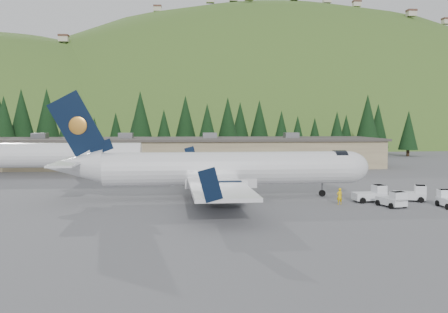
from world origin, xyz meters
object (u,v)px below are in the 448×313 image
Objects in this scene: terminal_building at (182,152)px; baggage_tug_b at (412,194)px; airliner at (219,170)px; baggage_tug_d at (393,200)px; ramp_worker at (339,196)px; baggage_tug_a at (372,194)px; second_airliner at (45,154)px.

baggage_tug_b is at bearing -60.52° from terminal_building.
baggage_tug_d is at bearing -24.99° from airliner.
airliner reaches higher than baggage_tug_b.
terminal_building reaches higher than ramp_worker.
baggage_tug_a is 45.92m from terminal_building.
baggage_tug_a is at bearing 177.77° from baggage_tug_d.
baggage_tug_a reaches higher than baggage_tug_b.
terminal_building is at bearing 110.42° from baggage_tug_a.
airliner reaches higher than baggage_tug_d.
second_airliner is 46.88m from baggage_tug_a.
ramp_worker is at bearing -128.42° from baggage_tug_d.
second_airliner is 8.35× the size of baggage_tug_a.
ramp_worker is (-4.59, 1.90, 0.12)m from baggage_tug_d.
baggage_tug_a is at bearing -65.21° from terminal_building.
second_airliner reaches higher than baggage_tug_b.
baggage_tug_d is (-3.48, -3.33, -0.04)m from baggage_tug_b.
baggage_tug_b is (19.50, -3.57, -2.27)m from airliner.
terminal_building reaches higher than baggage_tug_a.
terminal_building is (-4.02, 38.03, -0.39)m from airliner.
second_airliner is at bearing -50.77° from ramp_worker.
ramp_worker is (15.45, -43.03, -1.81)m from terminal_building.
baggage_tug_d is at bearing 144.15° from ramp_worker.
second_airliner reaches higher than airliner.
ramp_worker is (-8.07, -1.43, 0.08)m from baggage_tug_b.
airliner reaches higher than terminal_building.
baggage_tug_a is at bearing -33.24° from second_airliner.
baggage_tug_d is 1.97× the size of ramp_worker.
baggage_tug_a reaches higher than ramp_worker.
airliner is at bearing -83.97° from terminal_building.
second_airliner is 8.02× the size of baggage_tug_b.
baggage_tug_b is 0.05× the size of terminal_building.
baggage_tug_d is (16.02, -6.90, -2.31)m from airliner.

